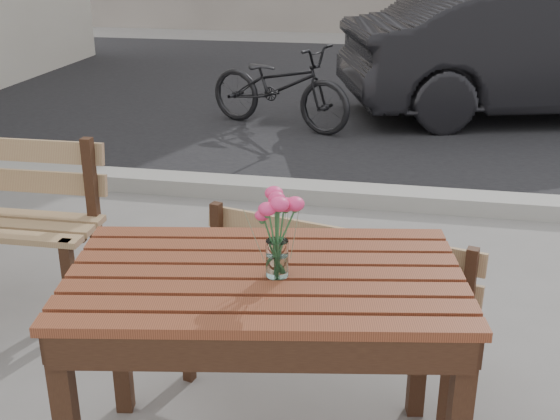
% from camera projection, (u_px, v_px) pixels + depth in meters
% --- Properties ---
extents(street, '(30.00, 8.12, 0.12)m').
position_uv_depth(street, '(390.00, 129.00, 7.05)').
color(street, black).
rests_on(street, ground).
extents(main_table, '(1.43, 0.98, 0.81)m').
position_uv_depth(main_table, '(265.00, 307.00, 2.38)').
color(main_table, '#5D2C18').
rests_on(main_table, ground).
extents(main_bench, '(1.28, 0.66, 0.77)m').
position_uv_depth(main_bench, '(327.00, 292.00, 2.93)').
color(main_bench, '#9A714F').
rests_on(main_bench, ground).
extents(main_vase, '(0.16, 0.16, 0.29)m').
position_uv_depth(main_vase, '(277.00, 224.00, 2.24)').
color(main_vase, white).
rests_on(main_vase, main_table).
extents(parked_car, '(4.48, 2.62, 1.39)m').
position_uv_depth(parked_car, '(545.00, 51.00, 7.45)').
color(parked_car, black).
rests_on(parked_car, ground).
extents(bicycle, '(1.72, 1.13, 0.85)m').
position_uv_depth(bicycle, '(279.00, 86.00, 7.09)').
color(bicycle, black).
rests_on(bicycle, ground).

